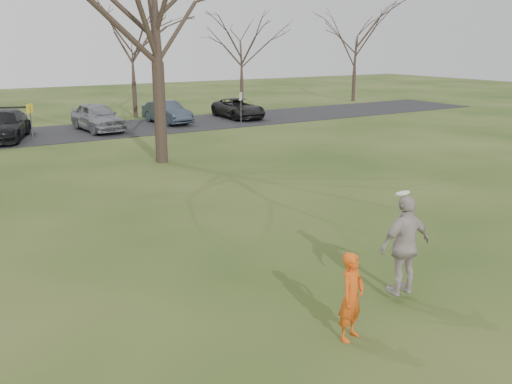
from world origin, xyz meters
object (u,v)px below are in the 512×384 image
at_px(car_4, 97,117).
at_px(car_6, 238,108).
at_px(player_defender, 352,296).
at_px(car_5, 167,112).
at_px(catching_play, 405,245).
at_px(car_3, 3,125).

relative_size(car_4, car_6, 1.00).
distance_m(player_defender, car_5, 27.10).
xyz_separation_m(car_4, car_5, (4.61, 0.71, -0.11)).
bearing_deg(car_5, catching_play, -109.38).
bearing_deg(player_defender, car_5, 53.72).
distance_m(car_4, car_5, 4.67).
height_order(car_3, car_5, car_3).
bearing_deg(car_5, car_3, -179.89).
bearing_deg(player_defender, car_6, 43.84).
distance_m(car_6, catching_play, 27.45).
xyz_separation_m(car_5, catching_play, (-5.65, -25.46, 0.44)).
bearing_deg(catching_play, car_3, 99.42).
relative_size(player_defender, catching_play, 0.76).
height_order(car_3, car_4, car_4).
distance_m(car_5, car_6, 5.08).
height_order(player_defender, catching_play, catching_play).
bearing_deg(player_defender, car_3, 74.78).
relative_size(car_3, car_4, 1.10).
bearing_deg(car_3, car_5, 26.15).
bearing_deg(car_3, player_defender, -65.84).
height_order(car_5, catching_play, catching_play).
height_order(player_defender, car_6, player_defender).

